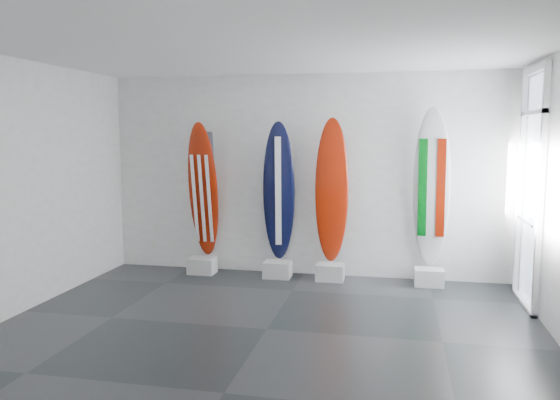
% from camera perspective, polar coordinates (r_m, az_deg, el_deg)
% --- Properties ---
extents(floor, '(6.00, 6.00, 0.00)m').
position_cam_1_polar(floor, '(6.25, -1.35, -13.08)').
color(floor, black).
rests_on(floor, ground).
extents(ceiling, '(6.00, 6.00, 0.00)m').
position_cam_1_polar(ceiling, '(5.94, -1.44, 15.26)').
color(ceiling, white).
rests_on(ceiling, wall_back).
extents(wall_back, '(6.00, 0.00, 6.00)m').
position_cam_1_polar(wall_back, '(8.36, 2.55, 2.51)').
color(wall_back, silver).
rests_on(wall_back, ground).
extents(wall_front, '(6.00, 0.00, 6.00)m').
position_cam_1_polar(wall_front, '(3.55, -10.72, -3.50)').
color(wall_front, silver).
rests_on(wall_front, ground).
extents(wall_left, '(0.00, 5.00, 5.00)m').
position_cam_1_polar(wall_left, '(7.21, -25.27, 1.18)').
color(wall_left, silver).
rests_on(wall_left, ground).
extents(display_block_usa, '(0.40, 0.30, 0.24)m').
position_cam_1_polar(display_block_usa, '(8.65, -7.97, -6.67)').
color(display_block_usa, silver).
rests_on(display_block_usa, floor).
extents(surfboard_usa, '(0.49, 0.40, 2.07)m').
position_cam_1_polar(surfboard_usa, '(8.55, -7.87, 1.00)').
color(surfboard_usa, maroon).
rests_on(surfboard_usa, display_block_usa).
extents(display_block_navy, '(0.40, 0.30, 0.24)m').
position_cam_1_polar(display_block_navy, '(8.33, -0.26, -7.13)').
color(display_block_navy, silver).
rests_on(display_block_navy, floor).
extents(surfboard_navy, '(0.50, 0.35, 2.07)m').
position_cam_1_polar(surfboard_navy, '(8.22, -0.12, 0.85)').
color(surfboard_navy, black).
rests_on(surfboard_navy, display_block_navy).
extents(display_block_swiss, '(0.40, 0.30, 0.24)m').
position_cam_1_polar(display_block_swiss, '(8.20, 5.14, -7.37)').
color(display_block_swiss, silver).
rests_on(display_block_swiss, floor).
extents(surfboard_swiss, '(0.50, 0.31, 2.12)m').
position_cam_1_polar(surfboard_swiss, '(8.10, 5.32, 0.91)').
color(surfboard_swiss, maroon).
rests_on(surfboard_swiss, display_block_swiss).
extents(display_block_italy, '(0.40, 0.30, 0.24)m').
position_cam_1_polar(display_block_italy, '(8.17, 15.01, -7.64)').
color(display_block_italy, silver).
rests_on(display_block_italy, floor).
extents(surfboard_italy, '(0.55, 0.36, 2.26)m').
position_cam_1_polar(surfboard_italy, '(8.05, 15.25, 1.16)').
color(surfboard_italy, white).
rests_on(surfboard_italy, display_block_italy).
extents(wall_outlet, '(0.09, 0.02, 0.13)m').
position_cam_1_polar(wall_outlet, '(9.21, -12.78, -4.47)').
color(wall_outlet, silver).
rests_on(wall_outlet, wall_back).
extents(glass_door, '(0.12, 1.16, 2.85)m').
position_cam_1_polar(glass_door, '(7.48, 24.32, 0.83)').
color(glass_door, white).
rests_on(glass_door, floor).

